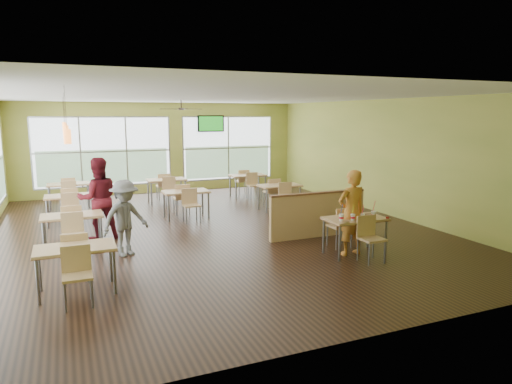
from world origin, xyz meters
The scene contains 20 objects.
room centered at (0.00, 0.00, 1.60)m, with size 12.00×12.04×3.20m.
window_bays centered at (-2.65, 3.08, 1.48)m, with size 9.24×10.24×2.38m.
main_table centered at (2.00, -3.00, 0.63)m, with size 1.22×1.52×0.87m.
half_wall_divider centered at (2.00, -1.55, 0.52)m, with size 2.40×0.14×1.04m.
dining_tables centered at (-1.05, 1.71, 0.63)m, with size 6.92×8.72×0.87m.
pendant_lights centered at (-3.20, 0.68, 2.45)m, with size 0.11×7.31×0.86m.
ceiling_fan centered at (0.00, 3.00, 2.95)m, with size 1.25×1.25×0.29m.
tv_backwall centered at (1.80, 5.90, 2.45)m, with size 1.00×0.07×0.60m.
man_plaid centered at (1.91, -2.99, 0.86)m, with size 0.63×0.41×1.71m, color #DA5D18.
patron_maroon centered at (-2.62, 0.20, 0.92)m, with size 0.90×0.70×1.84m, color maroon.
patron_grey centered at (-2.24, -1.30, 0.76)m, with size 0.98×0.57×1.52m, color slate.
cup_blue centered at (1.58, -3.14, 0.82)m, with size 0.10×0.10×0.36m.
cup_yellow centered at (1.80, -3.20, 0.82)m, with size 0.10×0.10×0.35m.
cup_red_near centered at (2.02, -3.21, 0.81)m, with size 0.09×0.09×0.32m.
cup_red_far centered at (2.29, -3.20, 0.83)m, with size 0.11×0.11×0.38m.
food_basket centered at (2.32, -3.02, 0.78)m, with size 0.23×0.23×0.05m.
ketchup_cup centered at (2.55, -3.30, 0.76)m, with size 0.07×0.07×0.03m, color #980F08.
wrapper_left centered at (1.58, -3.30, 0.77)m, with size 0.15×0.13×0.04m, color #947047.
wrapper_mid centered at (2.03, -2.97, 0.78)m, with size 0.21×0.19×0.05m, color #947047.
wrapper_right centered at (2.26, -3.19, 0.77)m, with size 0.15×0.13×0.04m, color #947047.
Camera 1 is at (-3.26, -10.39, 2.77)m, focal length 32.00 mm.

